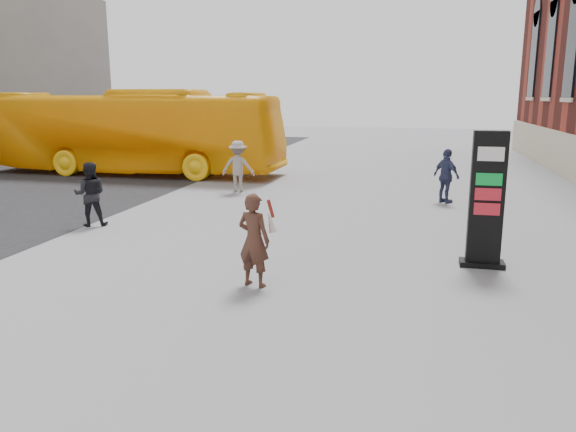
% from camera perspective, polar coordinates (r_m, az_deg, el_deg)
% --- Properties ---
extents(ground, '(100.00, 100.00, 0.00)m').
position_cam_1_polar(ground, '(11.06, -5.22, -5.50)').
color(ground, '#9E9EA3').
extents(info_pylon, '(0.86, 0.44, 2.69)m').
position_cam_1_polar(info_pylon, '(11.62, 19.52, 1.53)').
color(info_pylon, black).
rests_on(info_pylon, ground).
extents(woman, '(0.75, 0.71, 1.69)m').
position_cam_1_polar(woman, '(9.93, -3.46, -2.34)').
color(woman, '#382117').
rests_on(woman, ground).
extents(bus, '(12.93, 3.30, 3.58)m').
position_cam_1_polar(bus, '(25.19, -15.39, 8.21)').
color(bus, '#FFB60C').
rests_on(bus, road).
extents(pedestrian_a, '(0.99, 0.90, 1.67)m').
position_cam_1_polar(pedestrian_a, '(15.44, -19.46, 2.11)').
color(pedestrian_a, black).
rests_on(pedestrian_a, ground).
extents(pedestrian_b, '(1.19, 0.71, 1.80)m').
position_cam_1_polar(pedestrian_b, '(19.79, -5.08, 5.03)').
color(pedestrian_b, gray).
rests_on(pedestrian_b, ground).
extents(pedestrian_c, '(0.99, 1.01, 1.71)m').
position_cam_1_polar(pedestrian_c, '(18.39, 15.79, 3.93)').
color(pedestrian_c, '#313759').
rests_on(pedestrian_c, ground).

